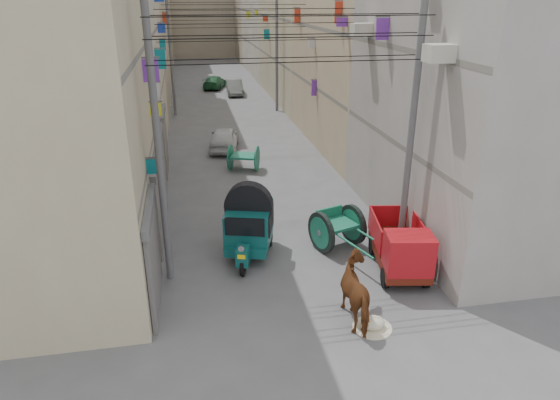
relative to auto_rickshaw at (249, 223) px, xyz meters
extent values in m
cube|color=#65615A|center=(-3.03, 0.98, 2.10)|extent=(0.25, 9.80, 0.18)
cube|color=#65615A|center=(-3.03, 0.98, 5.10)|extent=(0.25, 9.80, 0.18)
cube|color=#BAAF9F|center=(-6.91, 11.98, 4.90)|extent=(8.00, 12.00, 12.00)
cube|color=#65615A|center=(-3.03, 11.98, 2.10)|extent=(0.25, 11.76, 0.18)
cube|color=#65615A|center=(-3.03, 11.98, 5.10)|extent=(0.25, 11.76, 0.18)
cube|color=tan|center=(-6.91, 24.98, 5.90)|extent=(8.00, 14.00, 14.00)
cube|color=#65615A|center=(-3.03, 24.98, 2.10)|extent=(0.25, 13.72, 0.18)
cube|color=#65615A|center=(-3.03, 24.98, 5.10)|extent=(0.25, 13.72, 0.18)
cube|color=gray|center=(-6.91, 38.98, 4.80)|extent=(8.00, 14.00, 11.80)
cube|color=#65615A|center=(-3.03, 38.98, 2.10)|extent=(0.25, 13.72, 0.18)
cube|color=#65615A|center=(-3.03, 38.98, 5.10)|extent=(0.25, 13.72, 0.18)
cube|color=tan|center=(-6.91, 51.98, 5.65)|extent=(8.00, 12.00, 13.50)
cube|color=#65615A|center=(-3.03, 51.98, 2.10)|extent=(0.25, 11.76, 0.18)
cube|color=#65615A|center=(-3.03, 51.98, 5.10)|extent=(0.25, 11.76, 0.18)
cube|color=gray|center=(9.09, 0.98, 5.40)|extent=(8.00, 10.00, 13.00)
cube|color=#65615A|center=(5.21, 0.98, 2.10)|extent=(0.25, 9.80, 0.18)
cube|color=#65615A|center=(5.21, 0.98, 5.10)|extent=(0.25, 9.80, 0.18)
cube|color=tan|center=(9.09, 11.98, 4.90)|extent=(8.00, 12.00, 12.00)
cube|color=#65615A|center=(5.21, 11.98, 2.10)|extent=(0.25, 11.76, 0.18)
cube|color=#65615A|center=(5.21, 11.98, 5.10)|extent=(0.25, 11.76, 0.18)
cube|color=tan|center=(9.09, 24.98, 5.90)|extent=(8.00, 14.00, 14.00)
cube|color=#65615A|center=(5.21, 24.98, 2.10)|extent=(0.25, 13.72, 0.18)
cube|color=#65615A|center=(5.21, 24.98, 5.10)|extent=(0.25, 13.72, 0.18)
cube|color=#BAAF9F|center=(9.09, 38.98, 4.80)|extent=(8.00, 14.00, 11.80)
cube|color=#65615A|center=(5.21, 38.98, 2.10)|extent=(0.25, 13.72, 0.18)
cube|color=#65615A|center=(5.21, 38.98, 5.10)|extent=(0.25, 13.72, 0.18)
cube|color=tan|center=(9.09, 51.98, 5.65)|extent=(8.00, 12.00, 13.50)
cube|color=#65615A|center=(5.21, 51.98, 2.10)|extent=(0.25, 11.76, 0.18)
cube|color=#65615A|center=(5.21, 51.98, 5.10)|extent=(0.25, 11.76, 0.18)
cube|color=tan|center=(1.09, 58.98, 5.40)|extent=(22.00, 10.00, 13.00)
cube|color=#4A4B4F|center=(-2.83, -2.22, 0.20)|extent=(0.12, 3.00, 2.60)
cube|color=#515153|center=(-2.81, -2.22, 1.65)|extent=(0.18, 3.20, 0.25)
cube|color=#4A4B4F|center=(-2.83, 1.48, 0.20)|extent=(0.12, 3.00, 2.60)
cube|color=#515153|center=(-2.81, 1.48, 1.65)|extent=(0.18, 3.20, 0.25)
cube|color=#4A4B4F|center=(-2.83, 5.18, 0.20)|extent=(0.12, 3.00, 2.60)
cube|color=#515153|center=(-2.81, 5.18, 1.65)|extent=(0.18, 3.20, 0.25)
cube|color=#4A4B4F|center=(-2.83, 8.98, 0.20)|extent=(0.12, 3.00, 2.60)
cube|color=#515153|center=(-2.81, 8.98, 1.65)|extent=(0.18, 3.20, 0.25)
cube|color=red|center=(4.90, 27.25, 4.89)|extent=(0.38, 0.08, 0.41)
cube|color=#198E48|center=(-2.77, 34.58, 2.53)|extent=(0.27, 0.08, 0.71)
cube|color=#0B717E|center=(-2.69, -0.60, 2.26)|extent=(0.44, 0.08, 0.42)
cube|color=#0B717E|center=(-2.68, 8.77, 4.08)|extent=(0.45, 0.08, 0.84)
cube|color=yellow|center=(4.89, 37.85, 4.82)|extent=(0.41, 0.08, 0.59)
cube|color=yellow|center=(-2.72, 2.74, 3.15)|extent=(0.38, 0.08, 0.44)
cube|color=#0B717E|center=(4.88, 26.52, 3.76)|extent=(0.43, 0.08, 0.72)
cube|color=yellow|center=(4.95, 32.59, 5.15)|extent=(0.28, 0.08, 0.44)
cube|color=#BDBDBD|center=(-2.75, 31.05, 2.57)|extent=(0.31, 0.08, 0.44)
cube|color=#BDBDBD|center=(4.92, 12.00, 4.32)|extent=(0.35, 0.08, 0.45)
cube|color=red|center=(4.92, 15.63, 5.55)|extent=(0.34, 0.08, 0.79)
cube|color=#BDBDBD|center=(-2.77, 5.00, 3.40)|extent=(0.28, 0.08, 0.52)
cube|color=red|center=(-2.77, 22.59, 5.17)|extent=(0.28, 0.08, 0.74)
cube|color=#6B2BA0|center=(4.96, 11.49, 2.13)|extent=(0.26, 0.08, 0.80)
cube|color=red|center=(4.93, 2.34, 5.60)|extent=(0.34, 0.08, 0.55)
cube|color=#6B2BA0|center=(-2.67, 1.53, 4.58)|extent=(0.47, 0.08, 0.67)
cube|color=#1736A6|center=(-2.71, 14.13, 5.04)|extent=(0.40, 0.08, 0.47)
cube|color=#0B717E|center=(-2.75, 14.64, 4.15)|extent=(0.32, 0.08, 0.55)
cube|color=#6B2BA0|center=(4.86, 6.72, 5.63)|extent=(0.47, 0.08, 0.35)
cube|color=red|center=(4.93, 7.55, 5.98)|extent=(0.32, 0.08, 0.89)
cube|color=#6B2BA0|center=(4.87, 2.26, 5.63)|extent=(0.44, 0.08, 0.69)
cube|color=#BDBDBD|center=(-2.97, -1.02, 1.90)|extent=(0.10, 3.20, 0.80)
cube|color=red|center=(-2.97, 7.98, 1.90)|extent=(0.10, 3.20, 0.80)
cube|color=#198E48|center=(-2.97, 19.98, 1.90)|extent=(0.10, 3.20, 0.80)
cube|color=yellow|center=(-2.97, 31.98, 1.90)|extent=(0.10, 3.20, 0.80)
cube|color=yellow|center=(5.15, -1.02, 1.90)|extent=(0.10, 3.20, 0.80)
cube|color=#1736A6|center=(5.15, 7.98, 1.90)|extent=(0.10, 3.20, 0.80)
cube|color=#6B2BA0|center=(5.15, 19.98, 1.90)|extent=(0.10, 3.20, 0.80)
cube|color=yellow|center=(5.15, 31.98, 1.90)|extent=(0.10, 3.20, 0.80)
cube|color=#B3B1A0|center=(4.74, -2.02, 5.30)|extent=(0.70, 0.55, 0.45)
cube|color=#B3B1A0|center=(4.74, 3.98, 5.50)|extent=(0.70, 0.55, 0.45)
cylinder|color=#515153|center=(-2.51, -1.02, 2.90)|extent=(0.20, 0.20, 8.00)
cylinder|color=#515153|center=(4.69, -1.02, 2.90)|extent=(0.20, 0.20, 8.00)
cylinder|color=#515153|center=(-2.51, 20.98, 2.90)|extent=(0.20, 0.20, 8.00)
cylinder|color=#515153|center=(4.69, 20.98, 2.90)|extent=(0.20, 0.20, 8.00)
cylinder|color=black|center=(1.09, -1.52, 5.10)|extent=(7.40, 0.02, 0.02)
cylinder|color=black|center=(1.09, -1.52, 5.70)|extent=(7.40, 0.02, 0.02)
cylinder|color=black|center=(1.09, -1.52, 6.20)|extent=(7.40, 0.02, 0.02)
cylinder|color=black|center=(1.09, -0.52, 5.10)|extent=(7.40, 0.02, 0.02)
cylinder|color=black|center=(1.09, -0.52, 5.70)|extent=(7.40, 0.02, 0.02)
cylinder|color=black|center=(1.09, -0.52, 6.20)|extent=(7.40, 0.02, 0.02)
cylinder|color=black|center=(1.09, 4.98, 5.10)|extent=(7.40, 0.02, 0.02)
cylinder|color=black|center=(1.09, 4.98, 5.70)|extent=(7.40, 0.02, 0.02)
cylinder|color=black|center=(1.09, 4.98, 6.20)|extent=(7.40, 0.02, 0.02)
cylinder|color=black|center=(1.09, 12.98, 5.10)|extent=(7.40, 0.02, 0.02)
cylinder|color=black|center=(1.09, 12.98, 5.70)|extent=(7.40, 0.02, 0.02)
cylinder|color=black|center=(1.09, 12.98, 6.20)|extent=(7.40, 0.02, 0.02)
cylinder|color=black|center=(1.09, 20.98, 5.10)|extent=(7.40, 0.02, 0.02)
cylinder|color=black|center=(1.09, 20.98, 5.70)|extent=(7.40, 0.02, 0.02)
cylinder|color=black|center=(1.09, 20.98, 6.20)|extent=(7.40, 0.02, 0.02)
cylinder|color=black|center=(-0.37, -1.30, -0.80)|extent=(0.28, 0.60, 0.59)
cylinder|color=black|center=(-0.38, 0.77, -0.80)|extent=(0.28, 0.60, 0.59)
cylinder|color=black|center=(0.73, 0.45, -0.80)|extent=(0.28, 0.60, 0.59)
cube|color=#0C4847|center=(0.00, 0.01, -0.59)|extent=(1.80, 2.27, 0.29)
cube|color=#0C4847|center=(-0.36, -1.24, -0.47)|extent=(0.48, 0.55, 0.57)
cylinder|color=silver|center=(-0.42, -1.48, -0.10)|extent=(0.20, 0.10, 0.19)
cube|color=yellow|center=(-0.43, -1.50, -0.36)|extent=(0.23, 0.09, 0.13)
cube|color=#0C4847|center=(0.02, 0.06, 0.00)|extent=(1.80, 2.08, 0.99)
cube|color=black|center=(-0.23, -0.81, 0.26)|extent=(1.17, 0.39, 0.57)
cube|color=black|center=(-0.65, 0.25, 0.11)|extent=(0.39, 1.22, 0.68)
cube|color=black|center=(0.68, -0.13, 0.11)|extent=(0.39, 1.22, 0.68)
cube|color=silver|center=(-0.24, -0.84, -0.52)|extent=(1.27, 0.41, 0.06)
cylinder|color=black|center=(2.30, -0.26, -0.42)|extent=(0.58, 1.33, 1.36)
cylinder|color=#166047|center=(2.30, -0.26, -0.42)|extent=(0.50, 1.05, 1.06)
cylinder|color=#515153|center=(2.30, -0.26, -0.42)|extent=(0.26, 0.23, 0.17)
cylinder|color=black|center=(3.49, 0.15, -0.42)|extent=(0.58, 1.33, 1.36)
cylinder|color=#166047|center=(3.49, 0.15, -0.42)|extent=(0.50, 1.05, 1.06)
cylinder|color=#515153|center=(3.49, 0.15, -0.42)|extent=(0.26, 0.23, 0.17)
cylinder|color=#515153|center=(2.89, -0.05, -0.42)|extent=(1.26, 0.50, 0.08)
cube|color=#166047|center=(2.89, -0.05, -0.24)|extent=(1.31, 1.34, 0.10)
cube|color=#166047|center=(2.73, 0.41, -0.03)|extent=(0.99, 0.41, 0.34)
cylinder|color=#166047|center=(2.92, -1.32, -0.32)|extent=(0.80, 2.13, 0.07)
cylinder|color=#166047|center=(3.66, -1.07, -0.32)|extent=(0.80, 2.13, 0.07)
cylinder|color=black|center=(3.55, -2.68, -0.80)|extent=(0.26, 0.61, 0.59)
cylinder|color=black|center=(3.89, -0.74, -0.80)|extent=(0.26, 0.61, 0.59)
cylinder|color=black|center=(4.69, -2.88, -0.80)|extent=(0.26, 0.61, 0.59)
cylinder|color=black|center=(5.04, -0.94, -0.80)|extent=(0.26, 0.61, 0.59)
cube|color=#51150B|center=(4.29, -1.81, -0.60)|extent=(1.79, 3.13, 0.31)
cube|color=maroon|center=(4.12, -2.82, 0.02)|extent=(1.44, 1.15, 1.12)
cube|color=black|center=(4.04, -3.23, 0.11)|extent=(1.15, 0.25, 0.49)
cube|color=#51150B|center=(4.38, -1.33, -0.36)|extent=(1.66, 2.17, 0.11)
cube|color=maroon|center=(3.74, -1.21, 0.02)|extent=(0.39, 1.94, 0.76)
cube|color=maroon|center=(5.02, -1.44, 0.02)|extent=(0.39, 1.94, 0.76)
cube|color=maroon|center=(4.55, -0.38, 0.02)|extent=(1.33, 0.29, 0.76)
cylinder|color=#166047|center=(0.19, 8.53, -0.50)|extent=(0.45, 1.15, 1.20)
cylinder|color=#166047|center=(1.40, 8.11, -0.50)|extent=(0.45, 1.15, 1.20)
cube|color=#166047|center=(0.79, 8.32, -0.39)|extent=(1.42, 1.33, 0.09)
cylinder|color=#515153|center=(0.79, 8.32, -0.50)|extent=(1.29, 0.50, 0.07)
ellipsoid|color=beige|center=(2.53, -4.44, -0.94)|extent=(0.62, 0.50, 0.31)
imported|color=maroon|center=(2.31, -4.02, -0.28)|extent=(0.96, 1.97, 1.64)
imported|color=silver|center=(0.17, 11.96, -0.49)|extent=(2.01, 3.76, 1.22)
imported|color=#575C5A|center=(2.34, 27.81, -0.50)|extent=(1.42, 3.69, 1.20)
imported|color=#1E5831|center=(0.86, 31.10, -0.55)|extent=(2.50, 4.04, 1.09)
camera|label=1|loc=(-1.67, -14.22, 6.70)|focal=32.00mm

